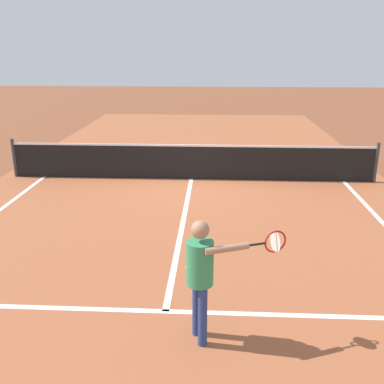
# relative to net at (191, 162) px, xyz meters

# --- Properties ---
(ground_plane) EXTENTS (60.00, 60.00, 0.00)m
(ground_plane) POSITION_rel_net_xyz_m (0.00, 0.00, -0.49)
(ground_plane) COLOR brown
(court_surface_inbounds) EXTENTS (10.62, 24.40, 0.00)m
(court_surface_inbounds) POSITION_rel_net_xyz_m (0.00, 0.00, -0.49)
(court_surface_inbounds) COLOR #9E5433
(court_surface_inbounds) RESTS_ON ground_plane
(line_service_near) EXTENTS (8.22, 0.10, 0.01)m
(line_service_near) POSITION_rel_net_xyz_m (0.00, -6.40, -0.49)
(line_service_near) COLOR white
(line_service_near) RESTS_ON ground_plane
(line_center_service) EXTENTS (0.10, 6.40, 0.01)m
(line_center_service) POSITION_rel_net_xyz_m (0.00, -3.20, -0.49)
(line_center_service) COLOR white
(line_center_service) RESTS_ON ground_plane
(net) EXTENTS (9.89, 0.09, 1.07)m
(net) POSITION_rel_net_xyz_m (0.00, 0.00, 0.00)
(net) COLOR #33383D
(net) RESTS_ON ground_plane
(player_near) EXTENTS (1.17, 0.47, 1.57)m
(player_near) POSITION_rel_net_xyz_m (0.51, -6.96, 0.48)
(player_near) COLOR navy
(player_near) RESTS_ON ground_plane
(tennis_ball_mid_court) EXTENTS (0.07, 0.07, 0.07)m
(tennis_ball_mid_court) POSITION_rel_net_xyz_m (0.22, -5.17, -0.46)
(tennis_ball_mid_court) COLOR #CCE033
(tennis_ball_mid_court) RESTS_ON ground_plane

